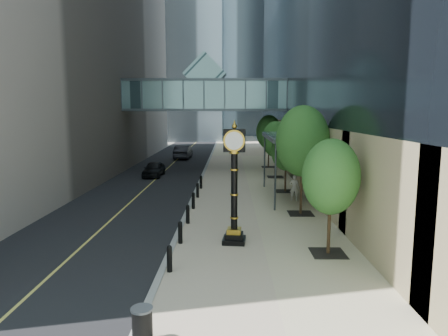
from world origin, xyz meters
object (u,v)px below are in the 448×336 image
(street_clock, at_px, (234,192))
(pedestrian, at_px, (294,188))
(trash_bin, at_px, (142,327))
(car_far, at_px, (183,152))
(car_near, at_px, (154,169))

(street_clock, xyz_separation_m, pedestrian, (4.06, 8.60, -1.44))
(pedestrian, bearing_deg, trash_bin, 83.79)
(pedestrian, xyz_separation_m, car_far, (-10.12, 23.84, -0.07))
(street_clock, xyz_separation_m, car_near, (-7.14, 18.63, -1.68))
(street_clock, distance_m, pedestrian, 9.62)
(trash_bin, relative_size, pedestrian, 0.52)
(trash_bin, xyz_separation_m, pedestrian, (6.47, 16.51, 0.42))
(trash_bin, distance_m, pedestrian, 17.74)
(trash_bin, height_order, pedestrian, pedestrian)
(pedestrian, relative_size, car_far, 0.34)
(trash_bin, bearing_deg, car_far, 95.17)
(pedestrian, relative_size, car_near, 0.44)
(street_clock, height_order, trash_bin, street_clock)
(trash_bin, height_order, car_far, car_far)
(street_clock, xyz_separation_m, car_far, (-6.06, 32.45, -1.51))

